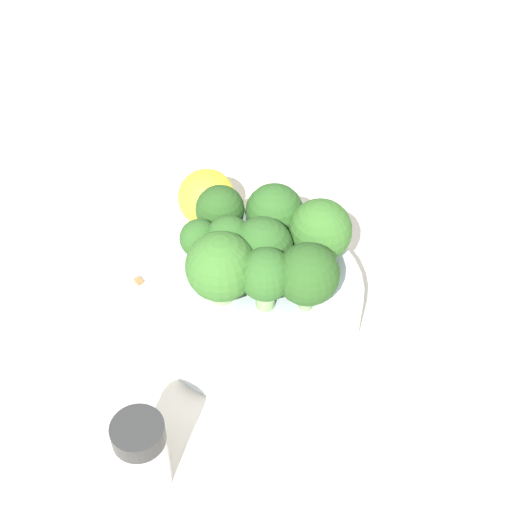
{
  "coord_description": "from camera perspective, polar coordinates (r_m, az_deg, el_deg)",
  "views": [
    {
      "loc": [
        -0.36,
        0.21,
        0.5
      ],
      "look_at": [
        0.0,
        0.0,
        0.08
      ],
      "focal_mm": 50.0,
      "sensor_mm": 36.0,
      "label": 1
    }
  ],
  "objects": [
    {
      "name": "ground_plane",
      "position": [
        0.65,
        0.0,
        -5.06
      ],
      "size": [
        3.0,
        3.0,
        0.0
      ],
      "primitive_type": "plane",
      "color": "beige"
    },
    {
      "name": "bowl",
      "position": [
        0.64,
        0.0,
        -3.67
      ],
      "size": [
        0.19,
        0.19,
        0.05
      ],
      "primitive_type": "cylinder",
      "color": "silver",
      "rests_on": "ground_plane"
    },
    {
      "name": "broccoli_floret_0",
      "position": [
        0.6,
        0.5,
        0.65
      ],
      "size": [
        0.05,
        0.05,
        0.06
      ],
      "color": "#84AD66",
      "rests_on": "bowl"
    },
    {
      "name": "broccoli_floret_1",
      "position": [
        0.64,
        1.48,
        3.46
      ],
      "size": [
        0.05,
        0.05,
        0.06
      ],
      "color": "#84AD66",
      "rests_on": "bowl"
    },
    {
      "name": "broccoli_floret_2",
      "position": [
        0.58,
        -2.68,
        -1.13
      ],
      "size": [
        0.06,
        0.06,
        0.07
      ],
      "color": "#8EB770",
      "rests_on": "bowl"
    },
    {
      "name": "broccoli_floret_3",
      "position": [
        0.61,
        -2.19,
        1.2
      ],
      "size": [
        0.04,
        0.04,
        0.06
      ],
      "color": "#7A9E5B",
      "rests_on": "bowl"
    },
    {
      "name": "broccoli_floret_4",
      "position": [
        0.61,
        -4.54,
        1.17
      ],
      "size": [
        0.03,
        0.03,
        0.05
      ],
      "color": "#7A9E5B",
      "rests_on": "bowl"
    },
    {
      "name": "broccoli_floret_5",
      "position": [
        0.62,
        5.08,
        2.12
      ],
      "size": [
        0.06,
        0.06,
        0.06
      ],
      "color": "#8EB770",
      "rests_on": "bowl"
    },
    {
      "name": "broccoli_floret_6",
      "position": [
        0.63,
        -3.22,
        3.53
      ],
      "size": [
        0.04,
        0.04,
        0.06
      ],
      "color": "#8EB770",
      "rests_on": "bowl"
    },
    {
      "name": "broccoli_floret_7",
      "position": [
        0.57,
        0.79,
        -1.6
      ],
      "size": [
        0.04,
        0.04,
        0.06
      ],
      "color": "#84AD66",
      "rests_on": "bowl"
    },
    {
      "name": "broccoli_floret_8",
      "position": [
        0.57,
        4.15,
        -1.52
      ],
      "size": [
        0.05,
        0.05,
        0.06
      ],
      "color": "#84AD66",
      "rests_on": "bowl"
    },
    {
      "name": "pepper_shaker",
      "position": [
        0.54,
        -9.06,
        -15.37
      ],
      "size": [
        0.04,
        0.04,
        0.07
      ],
      "color": "silver",
      "rests_on": "ground_plane"
    },
    {
      "name": "lemon_wedge",
      "position": [
        0.73,
        -3.96,
        4.69
      ],
      "size": [
        0.06,
        0.06,
        0.06
      ],
      "primitive_type": "sphere",
      "color": "yellow",
      "rests_on": "ground_plane"
    },
    {
      "name": "almond_crumb_0",
      "position": [
        0.74,
        -3.27,
        2.85
      ],
      "size": [
        0.01,
        0.01,
        0.01
      ],
      "primitive_type": "cube",
      "rotation": [
        0.0,
        0.0,
        1.8
      ],
      "color": "tan",
      "rests_on": "ground_plane"
    },
    {
      "name": "almond_crumb_1",
      "position": [
        0.69,
        -9.4,
        -1.86
      ],
      "size": [
        0.01,
        0.01,
        0.01
      ],
      "primitive_type": "cube",
      "rotation": [
        0.0,
        0.0,
        0.21
      ],
      "color": "olive",
      "rests_on": "ground_plane"
    }
  ]
}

